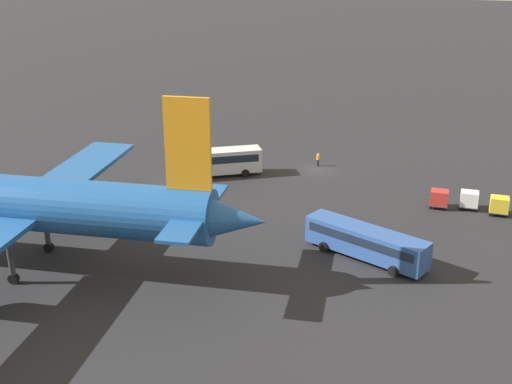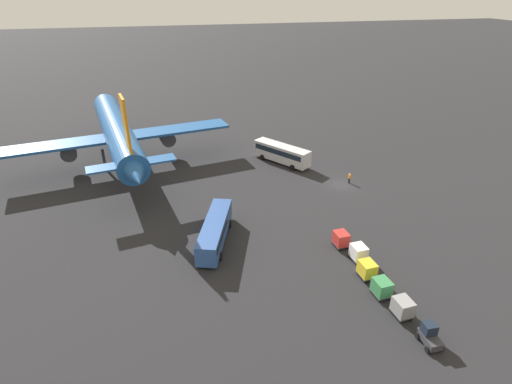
{
  "view_description": "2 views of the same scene",
  "coord_description": "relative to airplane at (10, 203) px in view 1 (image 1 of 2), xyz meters",
  "views": [
    {
      "loc": [
        -20.55,
        76.82,
        27.35
      ],
      "look_at": [
        1.33,
        18.98,
        3.52
      ],
      "focal_mm": 45.0,
      "sensor_mm": 36.0,
      "label": 1
    },
    {
      "loc": [
        -53.9,
        28.75,
        29.63
      ],
      "look_at": [
        -3.72,
        15.68,
        2.56
      ],
      "focal_mm": 28.0,
      "sensor_mm": 36.0,
      "label": 2
    }
  ],
  "objects": [
    {
      "name": "shuttle_bus_near",
      "position": [
        -6.88,
        -28.74,
        -4.13
      ],
      "size": [
        11.02,
        8.56,
        3.38
      ],
      "rotation": [
        0.0,
        0.0,
        0.59
      ],
      "color": "silver",
      "rests_on": "ground"
    },
    {
      "name": "cargo_cart_red",
      "position": [
        -34.46,
        -27.71,
        -4.96
      ],
      "size": [
        2.08,
        1.78,
        2.06
      ],
      "rotation": [
        0.0,
        0.0,
        0.05
      ],
      "color": "#38383D",
      "rests_on": "ground"
    },
    {
      "name": "airplane",
      "position": [
        0.0,
        0.0,
        0.0
      ],
      "size": [
        46.52,
        40.04,
        16.36
      ],
      "rotation": [
        0.0,
        0.0,
        0.17
      ],
      "color": "#1E5193",
      "rests_on": "ground"
    },
    {
      "name": "cargo_cart_yellow",
      "position": [
        -40.74,
        -27.94,
        -4.96
      ],
      "size": [
        2.08,
        1.78,
        2.06
      ],
      "rotation": [
        0.0,
        0.0,
        0.05
      ],
      "color": "#38383D",
      "rests_on": "ground"
    },
    {
      "name": "ground_plane",
      "position": [
        -18.27,
        -35.57,
        -6.15
      ],
      "size": [
        600.0,
        600.0,
        0.0
      ],
      "primitive_type": "plane",
      "color": "#232326"
    },
    {
      "name": "shuttle_bus_far",
      "position": [
        -29.34,
        -12.55,
        -4.32
      ],
      "size": [
        12.2,
        6.54,
        3.03
      ],
      "rotation": [
        0.0,
        0.0,
        -0.35
      ],
      "color": "#2D5199",
      "rests_on": "ground"
    },
    {
      "name": "cargo_cart_white",
      "position": [
        -37.6,
        -28.51,
        -4.96
      ],
      "size": [
        2.08,
        1.78,
        2.06
      ],
      "rotation": [
        0.0,
        0.0,
        0.05
      ],
      "color": "#38383D",
      "rests_on": "ground"
    },
    {
      "name": "worker_person",
      "position": [
        -17.95,
        -37.07,
        -5.28
      ],
      "size": [
        0.38,
        0.38,
        1.74
      ],
      "color": "#1E1E2D",
      "rests_on": "ground"
    }
  ]
}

